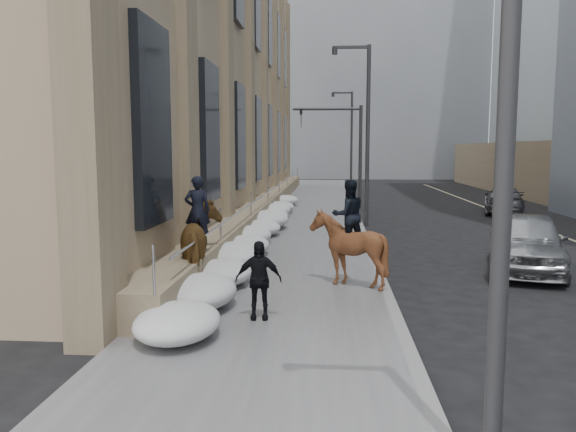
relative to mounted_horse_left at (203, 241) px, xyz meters
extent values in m
plane|color=black|center=(1.83, -1.96, -1.20)|extent=(140.00, 140.00, 0.00)
cube|color=#545456|center=(1.83, 8.04, -1.14)|extent=(5.00, 80.00, 0.12)
cube|color=slate|center=(4.45, 8.04, -1.14)|extent=(0.24, 80.00, 0.12)
cube|color=tan|center=(-3.47, 18.04, 7.80)|extent=(5.00, 44.00, 18.00)
cube|color=brown|center=(-0.42, 18.04, -0.75)|extent=(1.10, 44.00, 0.90)
cylinder|color=silver|center=(0.03, 18.04, 0.15)|extent=(0.06, 42.00, 0.06)
cube|color=brown|center=(-1.02, 8.04, 6.90)|extent=(0.70, 1.20, 16.20)
cube|color=black|center=(-0.87, 11.04, 2.80)|extent=(0.20, 2.20, 4.50)
cube|color=slate|center=(5.83, 58.04, 12.80)|extent=(30.00, 12.00, 28.00)
cube|color=gray|center=(-4.17, 70.04, 8.80)|extent=(24.00, 12.00, 20.00)
cylinder|color=#2D2D30|center=(4.73, -7.96, 2.80)|extent=(0.18, 0.18, 8.00)
cylinder|color=#2D2D30|center=(4.73, 12.04, 2.80)|extent=(0.18, 0.18, 8.00)
cube|color=#2D2D30|center=(3.93, 12.04, 6.70)|extent=(1.60, 0.15, 0.12)
cylinder|color=#2D2D30|center=(3.23, 12.04, 6.55)|extent=(0.24, 0.24, 0.30)
cylinder|color=#2D2D30|center=(4.73, 32.04, 2.80)|extent=(0.18, 0.18, 8.00)
cube|color=#2D2D30|center=(3.93, 32.04, 6.70)|extent=(1.60, 0.15, 0.12)
cylinder|color=#2D2D30|center=(3.23, 32.04, 6.55)|extent=(0.24, 0.24, 0.30)
cylinder|color=#2D2D30|center=(4.83, 20.04, 1.80)|extent=(0.20, 0.20, 6.00)
cylinder|color=#2D2D30|center=(2.83, 20.04, 4.60)|extent=(4.00, 0.16, 0.16)
imported|color=black|center=(1.33, 20.04, 4.10)|extent=(0.18, 0.22, 1.10)
ellipsoid|color=silver|center=(0.38, -1.96, -0.74)|extent=(1.50, 2.10, 0.68)
ellipsoid|color=silver|center=(0.43, 2.04, -0.72)|extent=(1.60, 2.20, 0.72)
ellipsoid|color=silver|center=(0.33, 6.04, -0.76)|extent=(1.40, 2.00, 0.64)
ellipsoid|color=silver|center=(0.48, 10.04, -0.70)|extent=(1.70, 2.30, 0.76)
ellipsoid|color=silver|center=(0.38, 14.04, -0.75)|extent=(1.50, 2.10, 0.66)
imported|color=#4F3517|center=(0.00, -0.01, -0.06)|extent=(1.68, 2.62, 2.05)
imported|color=black|center=(0.00, 0.14, 0.74)|extent=(0.71, 0.56, 1.72)
imported|color=#4C2915|center=(3.54, 0.22, -0.16)|extent=(1.96, 2.08, 1.85)
imported|color=black|center=(3.54, 0.37, 0.64)|extent=(1.01, 0.89, 1.72)
imported|color=black|center=(1.71, -2.66, -0.30)|extent=(0.94, 0.45, 1.56)
imported|color=#93969A|center=(8.70, 2.85, -0.37)|extent=(3.29, 5.27, 1.67)
imported|color=#58595F|center=(12.44, 17.54, -0.50)|extent=(3.18, 5.23, 1.42)
camera|label=1|loc=(3.11, -13.37, 2.24)|focal=35.00mm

